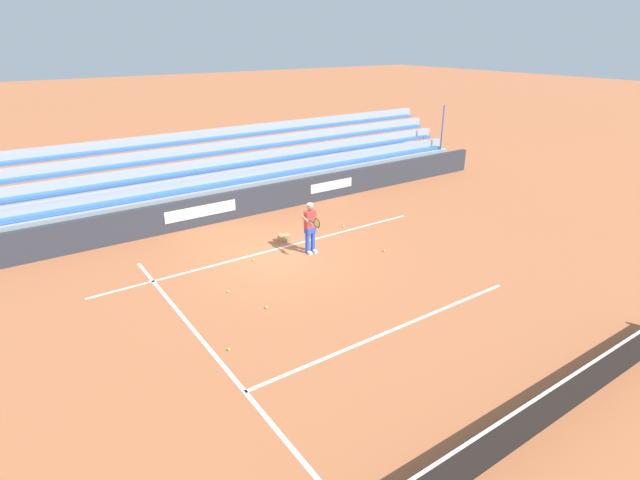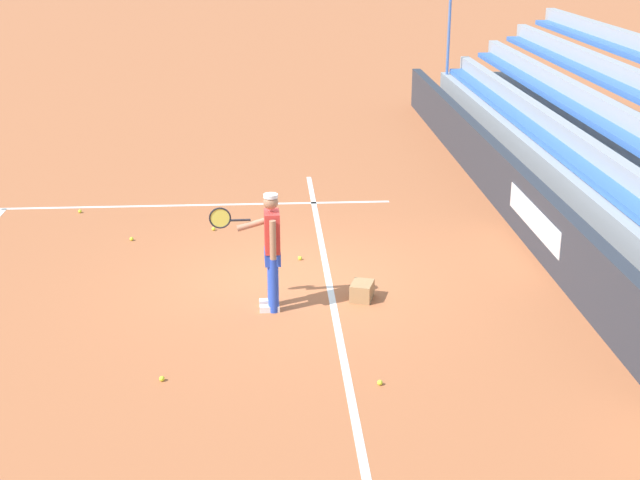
% 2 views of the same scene
% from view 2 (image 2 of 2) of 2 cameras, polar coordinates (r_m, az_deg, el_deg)
% --- Properties ---
extents(ground_plane, '(160.00, 160.00, 0.00)m').
position_cam_2_polar(ground_plane, '(13.71, -1.51, -2.79)').
color(ground_plane, '#B7663D').
extents(court_baseline_white, '(12.00, 0.10, 0.01)m').
position_cam_2_polar(court_baseline_white, '(13.73, 0.58, -2.73)').
color(court_baseline_white, white).
rests_on(court_baseline_white, ground).
extents(court_sideline_white, '(0.10, 12.00, 0.01)m').
position_cam_2_polar(court_sideline_white, '(17.92, -14.93, 2.04)').
color(court_sideline_white, white).
rests_on(court_sideline_white, ground).
extents(back_wall_sponsor_board, '(27.49, 0.25, 1.10)m').
position_cam_2_polar(back_wall_sponsor_board, '(14.25, 15.25, -0.25)').
color(back_wall_sponsor_board, '#2D333D').
rests_on(back_wall_sponsor_board, ground).
extents(tennis_player, '(0.58, 1.00, 1.71)m').
position_cam_2_polar(tennis_player, '(12.53, -3.19, -0.64)').
color(tennis_player, blue).
rests_on(tennis_player, ground).
extents(ball_box_cardboard, '(0.47, 0.41, 0.26)m').
position_cam_2_polar(ball_box_cardboard, '(13.11, 2.70, -3.28)').
color(ball_box_cardboard, '#A87F51').
rests_on(ball_box_cardboard, ground).
extents(tennis_ball_stray_back, '(0.07, 0.07, 0.07)m').
position_cam_2_polar(tennis_ball_stray_back, '(16.12, -6.83, 0.72)').
color(tennis_ball_stray_back, '#CCE533').
rests_on(tennis_ball_stray_back, ground).
extents(tennis_ball_midcourt, '(0.07, 0.07, 0.07)m').
position_cam_2_polar(tennis_ball_midcourt, '(15.84, -11.97, 0.07)').
color(tennis_ball_midcourt, '#CCE533').
rests_on(tennis_ball_midcourt, ground).
extents(tennis_ball_toward_net, '(0.07, 0.07, 0.07)m').
position_cam_2_polar(tennis_ball_toward_net, '(11.07, -10.09, -8.73)').
color(tennis_ball_toward_net, '#CCE533').
rests_on(tennis_ball_toward_net, ground).
extents(tennis_ball_far_right, '(0.07, 0.07, 0.07)m').
position_cam_2_polar(tennis_ball_far_right, '(10.84, 3.86, -9.09)').
color(tennis_ball_far_right, '#CCE533').
rests_on(tennis_ball_far_right, ground).
extents(tennis_ball_near_player, '(0.07, 0.07, 0.07)m').
position_cam_2_polar(tennis_ball_near_player, '(17.59, -15.11, 1.79)').
color(tennis_ball_near_player, '#CCE533').
rests_on(tennis_ball_near_player, ground).
extents(tennis_ball_by_box, '(0.07, 0.07, 0.07)m').
position_cam_2_polar(tennis_ball_by_box, '(14.62, -1.29, -1.17)').
color(tennis_ball_by_box, '#CCE533').
rests_on(tennis_ball_by_box, ground).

